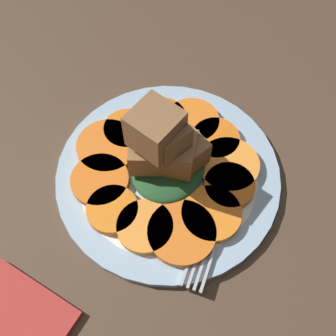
{
  "coord_description": "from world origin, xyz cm",
  "views": [
    {
      "loc": [
        -19.59,
        -11.8,
        44.85
      ],
      "look_at": [
        0.0,
        0.0,
        4.1
      ],
      "focal_mm": 45.0,
      "sensor_mm": 36.0,
      "label": 1
    }
  ],
  "objects": [
    {
      "name": "carrot_slice_3",
      "position": [
        5.72,
        4.32,
        3.57
      ],
      "size": [
        5.84,
        5.84,
        0.94
      ],
      "primitive_type": "cylinder",
      "color": "orange",
      "rests_on": "plate"
    },
    {
      "name": "table_slab",
      "position": [
        0.0,
        0.0,
        1.0
      ],
      "size": [
        120.0,
        120.0,
        2.0
      ],
      "primitive_type": "cube",
      "color": "#4C3828",
      "rests_on": "ground"
    },
    {
      "name": "carrot_slice_10",
      "position": [
        -2.16,
        -6.67,
        3.57
      ],
      "size": [
        6.42,
        6.42,
        0.94
      ],
      "primitive_type": "cylinder",
      "color": "orange",
      "rests_on": "plate"
    },
    {
      "name": "carrot_slice_7",
      "position": [
        -7.18,
        2.6,
        3.57
      ],
      "size": [
        5.56,
        5.56,
        0.94
      ],
      "primitive_type": "cylinder",
      "color": "orange",
      "rests_on": "plate"
    },
    {
      "name": "carrot_slice_0",
      "position": [
        4.1,
        -5.5,
        3.57
      ],
      "size": [
        7.0,
        7.0,
        0.94
      ],
      "primitive_type": "cylinder",
      "color": "orange",
      "rests_on": "plate"
    },
    {
      "name": "carrot_slice_4",
      "position": [
        2.24,
        7.03,
        3.57
      ],
      "size": [
        5.5,
        5.5,
        0.94
      ],
      "primitive_type": "cylinder",
      "color": "orange",
      "rests_on": "plate"
    },
    {
      "name": "carrot_slice_2",
      "position": [
        7.26,
        0.96,
        3.57
      ],
      "size": [
        6.44,
        6.44,
        0.94
      ],
      "primitive_type": "cylinder",
      "color": "orange",
      "rests_on": "plate"
    },
    {
      "name": "fork",
      "position": [
        -1.94,
        -7.04,
        3.3
      ],
      "size": [
        17.62,
        5.09,
        0.4
      ],
      "rotation": [
        0.0,
        0.0,
        0.2
      ],
      "color": "#B2B2B7",
      "rests_on": "plate"
    },
    {
      "name": "carrot_slice_1",
      "position": [
        6.46,
        -2.61,
        3.57
      ],
      "size": [
        5.61,
        5.61,
        0.94
      ],
      "primitive_type": "cylinder",
      "color": "orange",
      "rests_on": "plate"
    },
    {
      "name": "carrot_slice_6",
      "position": [
        -4.99,
        5.8,
        3.57
      ],
      "size": [
        6.46,
        6.46,
        0.94
      ],
      "primitive_type": "cylinder",
      "color": "orange",
      "rests_on": "plate"
    },
    {
      "name": "carrot_slice_8",
      "position": [
        -7.02,
        -1.41,
        3.57
      ],
      "size": [
        5.95,
        5.95,
        0.94
      ],
      "primitive_type": "cylinder",
      "color": "orange",
      "rests_on": "plate"
    },
    {
      "name": "plate",
      "position": [
        0.0,
        0.0,
        2.52
      ],
      "size": [
        25.45,
        25.45,
        1.05
      ],
      "color": "#99B7D1",
      "rests_on": "table_slab"
    },
    {
      "name": "carrot_slice_9",
      "position": [
        -5.59,
        -5.03,
        3.57
      ],
      "size": [
        7.18,
        7.18,
        0.94
      ],
      "primitive_type": "cylinder",
      "color": "orange",
      "rests_on": "plate"
    },
    {
      "name": "carrot_slice_5",
      "position": [
        -0.93,
        7.65,
        3.57
      ],
      "size": [
        7.13,
        7.13,
        0.94
      ],
      "primitive_type": "cylinder",
      "color": "orange",
      "rests_on": "plate"
    },
    {
      "name": "carrot_slice_11",
      "position": [
        1.8,
        -6.79,
        3.57
      ],
      "size": [
        5.58,
        5.58,
        0.94
      ],
      "primitive_type": "cylinder",
      "color": "orange",
      "rests_on": "plate"
    },
    {
      "name": "center_pile",
      "position": [
        0.02,
        0.13,
        7.28
      ],
      "size": [
        8.88,
        8.44,
        10.7
      ],
      "color": "#235128",
      "rests_on": "plate"
    }
  ]
}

